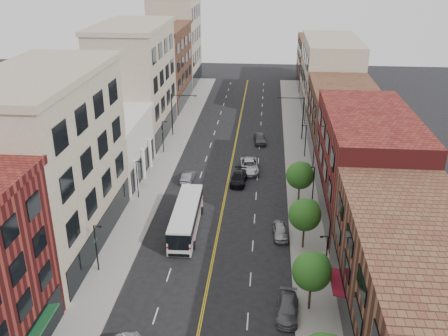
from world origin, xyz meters
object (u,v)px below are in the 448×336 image
(car_lane_a, at_px, (239,178))
(car_lane_c, at_px, (260,138))
(car_parked_far, at_px, (280,231))
(car_parked_mid, at_px, (288,309))
(city_bus, at_px, (186,217))
(car_lane_b, at_px, (249,166))
(car_lane_behind, at_px, (188,177))

(car_lane_a, distance_m, car_lane_c, 16.18)
(car_parked_far, height_order, car_lane_a, car_lane_a)
(car_parked_mid, bearing_deg, car_lane_a, 105.82)
(city_bus, xyz_separation_m, car_parked_far, (10.57, -0.42, -1.07))
(car_parked_mid, relative_size, car_lane_b, 0.79)
(car_lane_behind, xyz_separation_m, car_lane_c, (9.52, 15.97, 0.13))
(car_lane_a, relative_size, car_lane_c, 1.08)
(city_bus, xyz_separation_m, car_lane_behind, (-1.89, 13.13, -1.09))
(city_bus, height_order, car_lane_behind, city_bus)
(car_lane_a, bearing_deg, car_parked_mid, -74.28)
(city_bus, xyz_separation_m, car_lane_a, (5.11, 13.12, -1.03))
(city_bus, xyz_separation_m, car_parked_mid, (11.01, -13.54, -1.08))
(city_bus, bearing_deg, car_lane_a, 67.35)
(car_parked_far, bearing_deg, city_bus, 173.07)
(car_parked_mid, relative_size, car_lane_a, 0.92)
(car_lane_a, relative_size, car_lane_b, 0.86)
(city_bus, distance_m, car_lane_c, 30.10)
(city_bus, height_order, car_parked_mid, city_bus)
(city_bus, height_order, car_parked_far, city_bus)
(car_lane_a, xyz_separation_m, car_lane_b, (1.24, 4.22, 0.08))
(car_parked_far, xyz_separation_m, car_lane_behind, (-12.46, 13.55, -0.03))
(car_lane_a, bearing_deg, car_lane_b, 76.90)
(car_parked_far, distance_m, car_lane_a, 14.60)
(car_parked_mid, height_order, car_lane_c, car_lane_c)
(city_bus, bearing_deg, car_lane_c, 73.92)
(car_parked_far, relative_size, car_lane_c, 0.87)
(car_lane_b, bearing_deg, car_lane_a, -111.03)
(car_lane_behind, xyz_separation_m, car_lane_a, (7.00, -0.01, 0.06))
(city_bus, bearing_deg, car_lane_behind, 96.81)
(car_lane_a, bearing_deg, car_lane_behind, -176.82)
(city_bus, bearing_deg, car_lane_b, 68.52)
(car_parked_mid, xyz_separation_m, car_lane_a, (-5.90, 26.66, 0.05))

